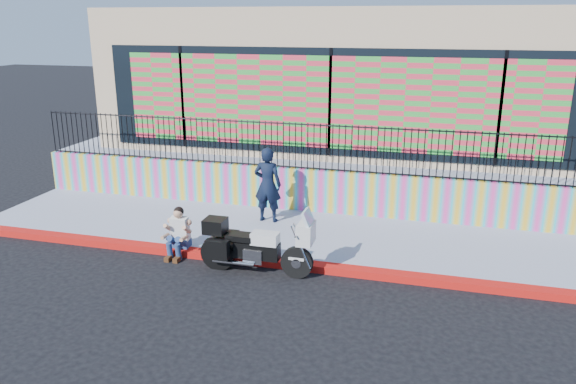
% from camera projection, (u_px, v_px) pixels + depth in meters
% --- Properties ---
extents(ground, '(90.00, 90.00, 0.00)m').
position_uv_depth(ground, '(288.00, 267.00, 11.67)').
color(ground, black).
rests_on(ground, ground).
extents(red_curb, '(16.00, 0.30, 0.15)m').
position_uv_depth(red_curb, '(288.00, 264.00, 11.65)').
color(red_curb, '#AF170C').
rests_on(red_curb, ground).
extents(sidewalk, '(16.00, 3.00, 0.15)m').
position_uv_depth(sidewalk, '(307.00, 236.00, 13.17)').
color(sidewalk, '#888FA3').
rests_on(sidewalk, ground).
extents(mural_wall, '(16.00, 0.20, 1.10)m').
position_uv_depth(mural_wall, '(322.00, 191.00, 14.46)').
color(mural_wall, '#E33B98').
rests_on(mural_wall, sidewalk).
extents(metal_fence, '(15.80, 0.04, 1.20)m').
position_uv_depth(metal_fence, '(322.00, 147.00, 14.12)').
color(metal_fence, black).
rests_on(metal_fence, mural_wall).
extents(elevated_platform, '(16.00, 10.00, 1.25)m').
position_uv_depth(elevated_platform, '(353.00, 151.00, 19.18)').
color(elevated_platform, '#888FA3').
rests_on(elevated_platform, ground).
extents(storefront_building, '(14.00, 8.06, 4.00)m').
position_uv_depth(storefront_building, '(354.00, 74.00, 18.21)').
color(storefront_building, '#C8B385').
rests_on(storefront_building, elevated_platform).
extents(police_motorcycle, '(2.31, 0.76, 1.44)m').
position_uv_depth(police_motorcycle, '(255.00, 245.00, 11.26)').
color(police_motorcycle, black).
rests_on(police_motorcycle, ground).
extents(police_officer, '(0.68, 0.45, 1.86)m').
position_uv_depth(police_officer, '(268.00, 185.00, 13.67)').
color(police_officer, black).
rests_on(police_officer, sidewalk).
extents(seated_man, '(0.54, 0.71, 1.06)m').
position_uv_depth(seated_man, '(177.00, 237.00, 12.08)').
color(seated_man, navy).
rests_on(seated_man, ground).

